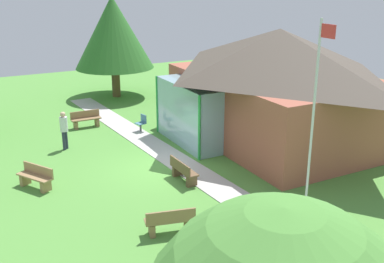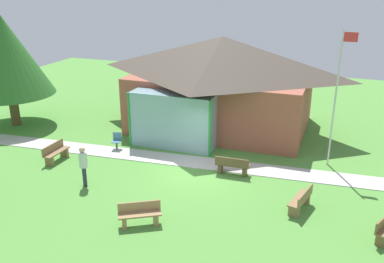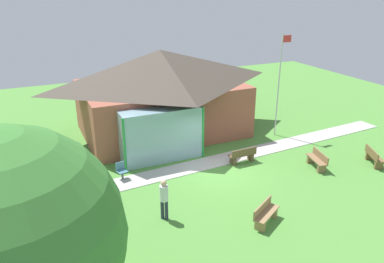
{
  "view_description": "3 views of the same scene",
  "coord_description": "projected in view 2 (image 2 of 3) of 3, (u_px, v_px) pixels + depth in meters",
  "views": [
    {
      "loc": [
        15.8,
        -6.83,
        7.34
      ],
      "look_at": [
        0.02,
        1.54,
        1.34
      ],
      "focal_mm": 43.21,
      "sensor_mm": 36.0,
      "label": 1
    },
    {
      "loc": [
        5.61,
        -16.05,
        8.24
      ],
      "look_at": [
        -0.91,
        1.9,
        1.18
      ],
      "focal_mm": 39.41,
      "sensor_mm": 36.0,
      "label": 2
    },
    {
      "loc": [
        -8.27,
        -14.91,
        8.77
      ],
      "look_at": [
        -0.42,
        2.44,
        1.33
      ],
      "focal_mm": 35.39,
      "sensor_mm": 36.0,
      "label": 3
    }
  ],
  "objects": [
    {
      "name": "ground_plane",
      "position": [
        197.0,
        173.0,
        18.8
      ],
      "size": [
        44.0,
        44.0,
        0.0
      ],
      "primitive_type": "plane",
      "color": "#54933D"
    },
    {
      "name": "bench_mid_right",
      "position": [
        301.0,
        200.0,
        15.66
      ],
      "size": [
        0.78,
        1.56,
        0.84
      ],
      "rotation": [
        0.0,
        0.0,
        1.33
      ],
      "color": "olive",
      "rests_on": "ground_plane"
    },
    {
      "name": "patio_chair_west",
      "position": [
        117.0,
        141.0,
        21.21
      ],
      "size": [
        0.53,
        0.53,
        0.86
      ],
      "rotation": [
        0.0,
        0.0,
        3.37
      ],
      "color": "teal",
      "rests_on": "ground_plane"
    },
    {
      "name": "bench_mid_left",
      "position": [
        56.0,
        153.0,
        19.88
      ],
      "size": [
        0.47,
        1.51,
        0.84
      ],
      "rotation": [
        0.0,
        0.0,
        4.69
      ],
      "color": "olive",
      "rests_on": "ground_plane"
    },
    {
      "name": "pavilion",
      "position": [
        220.0,
        82.0,
        23.62
      ],
      "size": [
        10.49,
        8.32,
        5.17
      ],
      "color": "#A35642",
      "rests_on": "ground_plane"
    },
    {
      "name": "tree_west_hedge",
      "position": [
        6.0,
        56.0,
        23.46
      ],
      "size": [
        4.91,
        4.91,
        6.29
      ],
      "color": "brown",
      "rests_on": "ground_plane"
    },
    {
      "name": "bench_front_center",
      "position": [
        140.0,
        215.0,
        14.72
      ],
      "size": [
        1.52,
        1.14,
        0.84
      ],
      "rotation": [
        0.0,
        0.0,
        3.68
      ],
      "color": "#9E7A51",
      "rests_on": "ground_plane"
    },
    {
      "name": "bench_rear_near_path",
      "position": [
        232.0,
        166.0,
        18.49
      ],
      "size": [
        1.51,
        0.49,
        0.84
      ],
      "rotation": [
        0.0,
        0.0,
        0.03
      ],
      "color": "brown",
      "rests_on": "ground_plane"
    },
    {
      "name": "visitor_strolling_lawn",
      "position": [
        83.0,
        163.0,
        17.29
      ],
      "size": [
        0.34,
        0.34,
        1.74
      ],
      "rotation": [
        0.0,
        0.0,
        2.35
      ],
      "color": "#2D3347",
      "rests_on": "ground_plane"
    },
    {
      "name": "footpath",
      "position": [
        204.0,
        163.0,
        19.71
      ],
      "size": [
        24.87,
        3.05,
        0.03
      ],
      "primitive_type": "cube",
      "rotation": [
        0.0,
        0.0,
        0.07
      ],
      "color": "#BCB7B2",
      "rests_on": "ground_plane"
    },
    {
      "name": "flagpole",
      "position": [
        337.0,
        94.0,
        18.44
      ],
      "size": [
        0.64,
        0.08,
        6.21
      ],
      "color": "silver",
      "rests_on": "ground_plane"
    }
  ]
}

